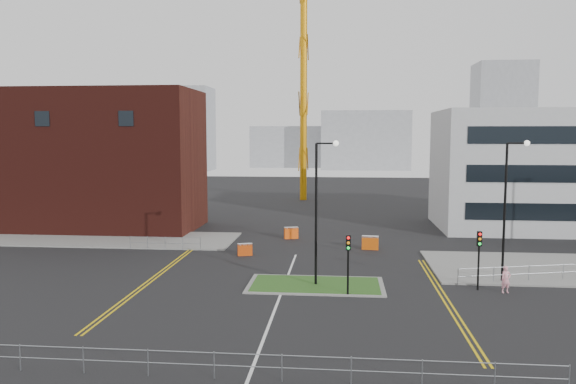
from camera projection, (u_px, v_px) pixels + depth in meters
name	position (u px, v px, depth m)	size (l,w,h in m)	color
ground	(268.00, 328.00, 27.81)	(200.00, 200.00, 0.00)	black
pavement_left	(83.00, 238.00, 51.48)	(28.00, 8.00, 0.12)	slate
island_kerb	(316.00, 285.00, 35.54)	(8.60, 4.60, 0.08)	slate
grass_island	(316.00, 285.00, 35.54)	(8.00, 4.00, 0.12)	#1E4C19
brick_building	(80.00, 161.00, 57.01)	(24.20, 10.07, 14.24)	#431510
office_block	(565.00, 170.00, 56.40)	(25.00, 12.20, 12.00)	#ABAEB0
tower_crane	(344.00, 13.00, 78.39)	(52.57, 8.81, 38.38)	orange
streetlamp_island	(320.00, 201.00, 34.97)	(1.46, 0.36, 9.18)	black
streetlamp_right_near	(509.00, 199.00, 35.82)	(1.46, 0.36, 9.18)	black
traffic_light_island	(348.00, 253.00, 33.09)	(0.28, 0.33, 3.65)	black
traffic_light_right	(479.00, 249.00, 34.32)	(0.28, 0.33, 3.65)	black
railing_front	(248.00, 361.00, 21.79)	(24.05, 0.05, 1.10)	gray
railing_left	(165.00, 241.00, 46.60)	(6.05, 0.05, 1.10)	gray
centre_line	(273.00, 315.00, 29.79)	(0.15, 30.00, 0.01)	silver
yellow_left_a	(157.00, 274.00, 38.56)	(0.12, 24.00, 0.01)	gold
yellow_left_b	(162.00, 274.00, 38.53)	(0.12, 24.00, 0.01)	gold
yellow_right_a	(442.00, 298.00, 32.85)	(0.12, 20.00, 0.01)	gold
yellow_right_b	(447.00, 298.00, 32.82)	(0.12, 20.00, 0.01)	gold
skyline_a	(178.00, 129.00, 149.31)	(18.00, 12.00, 22.00)	gray
skyline_b	(365.00, 140.00, 154.79)	(24.00, 12.00, 16.00)	gray
skyline_c	(502.00, 117.00, 145.92)	(14.00, 12.00, 28.00)	gray
skyline_d	(303.00, 147.00, 166.60)	(30.00, 12.00, 12.00)	gray
pedestrian	(506.00, 279.00, 33.87)	(0.60, 0.39, 1.64)	pink
barrier_left	(291.00, 232.00, 51.61)	(1.34, 0.77, 1.07)	#FF560E
barrier_mid	(245.00, 249.00, 44.38)	(1.21, 0.70, 0.96)	#C63F0B
barrier_right	(370.00, 242.00, 46.70)	(1.40, 0.59, 1.15)	#D5520B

